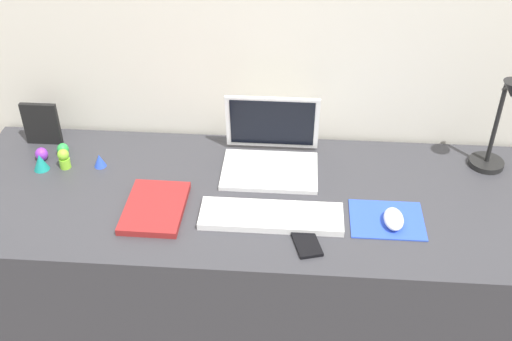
% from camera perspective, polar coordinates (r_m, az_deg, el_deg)
% --- Properties ---
extents(back_wall, '(2.98, 0.05, 1.38)m').
position_cam_1_polar(back_wall, '(2.22, 0.10, 2.60)').
color(back_wall, silver).
rests_on(back_wall, ground_plane).
extents(desk, '(1.78, 0.65, 0.74)m').
position_cam_1_polar(desk, '(2.14, -0.63, -10.04)').
color(desk, '#38383D').
rests_on(desk, ground_plane).
extents(laptop, '(0.30, 0.25, 0.21)m').
position_cam_1_polar(laptop, '(2.00, 1.35, 1.95)').
color(laptop, white).
rests_on(laptop, desk).
extents(keyboard, '(0.41, 0.13, 0.02)m').
position_cam_1_polar(keyboard, '(1.80, 1.40, -4.17)').
color(keyboard, white).
rests_on(keyboard, desk).
extents(mousepad, '(0.21, 0.17, 0.00)m').
position_cam_1_polar(mousepad, '(1.84, 11.78, -4.39)').
color(mousepad, blue).
rests_on(mousepad, desk).
extents(mouse, '(0.06, 0.10, 0.03)m').
position_cam_1_polar(mouse, '(1.81, 12.39, -4.32)').
color(mouse, white).
rests_on(mouse, mousepad).
extents(cell_phone, '(0.10, 0.14, 0.01)m').
position_cam_1_polar(cell_phone, '(1.73, 4.53, -6.40)').
color(cell_phone, black).
rests_on(cell_phone, desk).
extents(desk_lamp, '(0.11, 0.15, 0.33)m').
position_cam_1_polar(desk_lamp, '(2.05, 21.15, 3.65)').
color(desk_lamp, black).
rests_on(desk_lamp, desk).
extents(notebook_pad, '(0.17, 0.24, 0.02)m').
position_cam_1_polar(notebook_pad, '(1.85, -9.16, -3.34)').
color(notebook_pad, maroon).
rests_on(notebook_pad, desk).
extents(picture_frame, '(0.12, 0.02, 0.15)m').
position_cam_1_polar(picture_frame, '(2.21, -18.90, 4.03)').
color(picture_frame, black).
rests_on(picture_frame, desk).
extents(toy_figurine_lime, '(0.04, 0.04, 0.07)m').
position_cam_1_polar(toy_figurine_lime, '(2.08, -17.04, 1.06)').
color(toy_figurine_lime, '#8CDB33').
rests_on(toy_figurine_lime, desk).
extents(toy_figurine_purple, '(0.04, 0.04, 0.04)m').
position_cam_1_polar(toy_figurine_purple, '(2.15, -18.88, 1.41)').
color(toy_figurine_purple, purple).
rests_on(toy_figurine_purple, desk).
extents(toy_figurine_blue, '(0.04, 0.04, 0.04)m').
position_cam_1_polar(toy_figurine_blue, '(2.06, -14.01, 0.89)').
color(toy_figurine_blue, blue).
rests_on(toy_figurine_blue, desk).
extents(toy_figurine_green, '(0.04, 0.04, 0.04)m').
position_cam_1_polar(toy_figurine_green, '(2.15, -17.13, 1.85)').
color(toy_figurine_green, green).
rests_on(toy_figurine_green, desk).
extents(toy_figurine_teal, '(0.05, 0.05, 0.05)m').
position_cam_1_polar(toy_figurine_teal, '(2.10, -18.98, 0.72)').
color(toy_figurine_teal, teal).
rests_on(toy_figurine_teal, desk).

